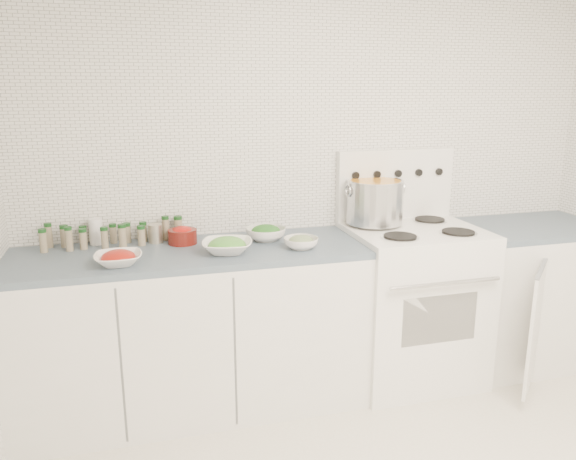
{
  "coord_description": "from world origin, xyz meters",
  "views": [
    {
      "loc": [
        -1.08,
        -1.68,
        1.73
      ],
      "look_at": [
        -0.3,
        1.14,
        0.99
      ],
      "focal_mm": 35.0,
      "sensor_mm": 36.0,
      "label": 1
    }
  ],
  "objects_px": {
    "stock_pot": "(375,200)",
    "bowl_snowpea": "(227,246)",
    "stove": "(411,298)",
    "bowl_tomato": "(118,258)"
  },
  "relations": [
    {
      "from": "stock_pot",
      "to": "bowl_snowpea",
      "type": "height_order",
      "value": "stock_pot"
    },
    {
      "from": "stove",
      "to": "stock_pot",
      "type": "distance_m",
      "value": 0.64
    },
    {
      "from": "stock_pot",
      "to": "bowl_snowpea",
      "type": "bearing_deg",
      "value": -165.83
    },
    {
      "from": "bowl_tomato",
      "to": "stock_pot",
      "type": "bearing_deg",
      "value": 11.41
    },
    {
      "from": "stock_pot",
      "to": "bowl_tomato",
      "type": "distance_m",
      "value": 1.5
    },
    {
      "from": "stock_pot",
      "to": "bowl_tomato",
      "type": "xyz_separation_m",
      "value": [
        -1.47,
        -0.3,
        -0.15
      ]
    },
    {
      "from": "stove",
      "to": "bowl_snowpea",
      "type": "xyz_separation_m",
      "value": [
        -1.12,
        -0.09,
        0.44
      ]
    },
    {
      "from": "stove",
      "to": "bowl_tomato",
      "type": "height_order",
      "value": "stove"
    },
    {
      "from": "stock_pot",
      "to": "bowl_tomato",
      "type": "height_order",
      "value": "stock_pot"
    },
    {
      "from": "stock_pot",
      "to": "stove",
      "type": "bearing_deg",
      "value": -36.71
    }
  ]
}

